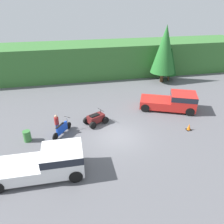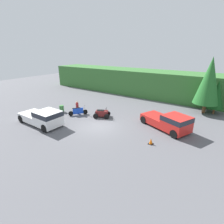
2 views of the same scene
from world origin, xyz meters
name	(u,v)px [view 1 (image 1 of 2)]	position (x,y,z in m)	size (l,w,h in m)	color
ground_plane	(118,136)	(0.00, 0.00, 0.00)	(80.00, 80.00, 0.00)	#5B5B60
hillside_backdrop	(92,60)	(0.00, 16.00, 2.18)	(44.00, 6.00, 4.35)	#387033
tree_left	(165,49)	(8.56, 11.27, 4.16)	(3.12, 3.12, 7.08)	brown
tree_mid_left	(170,61)	(9.68, 11.60, 2.55)	(1.91, 1.91, 4.33)	brown
pickup_truck_red	(174,101)	(6.43, 3.48, 0.94)	(5.68, 4.04, 1.78)	red
pickup_truck_second	(48,162)	(-5.17, -3.13, 0.94)	(5.56, 2.34, 1.78)	white
dirt_bike	(62,129)	(-4.33, 1.26, 0.49)	(1.51, 2.02, 1.18)	black
quad_atv	(96,119)	(-1.41, 2.37, 0.47)	(2.30, 1.98, 1.21)	black
rider_person	(57,123)	(-4.69, 1.52, 0.92)	(0.49, 0.49, 1.69)	navy
traffic_cone	(189,127)	(6.09, -0.28, 0.25)	(0.42, 0.42, 0.55)	black
steel_barrel	(27,136)	(-6.98, 0.87, 0.44)	(0.58, 0.58, 0.88)	#387A38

